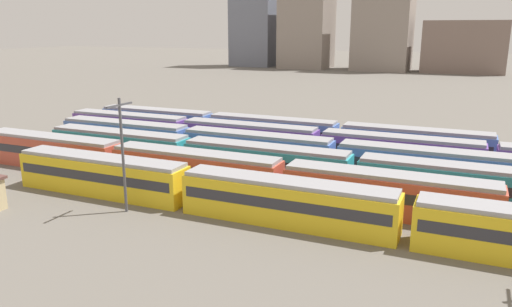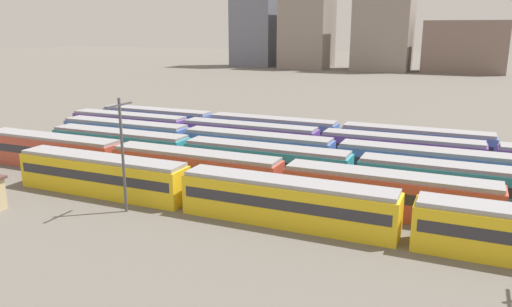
{
  "view_description": "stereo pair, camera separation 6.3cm",
  "coord_description": "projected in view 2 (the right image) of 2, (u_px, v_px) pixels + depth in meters",
  "views": [
    {
      "loc": [
        33.71,
        -35.83,
        15.59
      ],
      "look_at": [
        12.5,
        13.0,
        2.04
      ],
      "focal_mm": 34.69,
      "sensor_mm": 36.0,
      "label": 1
    },
    {
      "loc": [
        33.76,
        -35.8,
        15.59
      ],
      "look_at": [
        12.5,
        13.0,
        2.04
      ],
      "focal_mm": 34.69,
      "sensor_mm": 36.0,
      "label": 2
    }
  ],
  "objects": [
    {
      "name": "train_track_1",
      "position": [
        284.0,
        181.0,
        45.64
      ],
      "size": [
        74.7,
        3.06,
        3.75
      ],
      "color": "#BC4C38",
      "rests_on": "ground_plane"
    },
    {
      "name": "train_track_2",
      "position": [
        355.0,
        173.0,
        48.14
      ],
      "size": [
        74.7,
        3.06,
        3.75
      ],
      "color": "teal",
      "rests_on": "ground_plane"
    },
    {
      "name": "train_track_3",
      "position": [
        336.0,
        157.0,
        54.01
      ],
      "size": [
        74.7,
        3.06,
        3.75
      ],
      "color": "#4C70BC",
      "rests_on": "ground_plane"
    },
    {
      "name": "distant_building_2",
      "position": [
        384.0,
        22.0,
        183.47
      ],
      "size": [
        20.34,
        19.54,
        35.09
      ],
      "primitive_type": "cube",
      "color": "gray",
      "rests_on": "ground_plane"
    },
    {
      "name": "catenary_pole_2",
      "position": [
        122.0,
        150.0,
        41.92
      ],
      "size": [
        0.24,
        3.2,
        9.99
      ],
      "color": "#4C4C51",
      "rests_on": "ground_plane"
    },
    {
      "name": "distant_building_3",
      "position": [
        464.0,
        47.0,
        174.54
      ],
      "size": [
        27.73,
        14.77,
        18.15
      ],
      "primitive_type": "cube",
      "color": "#7A665B",
      "rests_on": "ground_plane"
    },
    {
      "name": "train_track_0",
      "position": [
        407.0,
        219.0,
        36.5
      ],
      "size": [
        74.7,
        3.06,
        3.75
      ],
      "color": "yellow",
      "rests_on": "ground_plane"
    },
    {
      "name": "train_track_5",
      "position": [
        272.0,
        131.0,
        67.76
      ],
      "size": [
        55.8,
        3.06,
        3.75
      ],
      "color": "#4C70BC",
      "rests_on": "ground_plane"
    },
    {
      "name": "distant_building_0",
      "position": [
        254.0,
        10.0,
        202.68
      ],
      "size": [
        17.55,
        12.28,
        45.24
      ],
      "primitive_type": "cube",
      "color": "slate",
      "rests_on": "ground_plane"
    },
    {
      "name": "ground_plane",
      "position": [
        162.0,
        160.0,
        60.27
      ],
      "size": [
        600.0,
        600.0,
        0.0
      ],
      "primitive_type": "plane",
      "color": "#666059"
    },
    {
      "name": "distant_building_1",
      "position": [
        307.0,
        28.0,
        195.48
      ],
      "size": [
        18.31,
        19.4,
        31.29
      ],
      "primitive_type": "cube",
      "color": "gray",
      "rests_on": "ground_plane"
    },
    {
      "name": "train_track_4",
      "position": [
        491.0,
        160.0,
        52.61
      ],
      "size": [
        112.5,
        3.06,
        3.75
      ],
      "color": "#6B429E",
      "rests_on": "ground_plane"
    }
  ]
}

